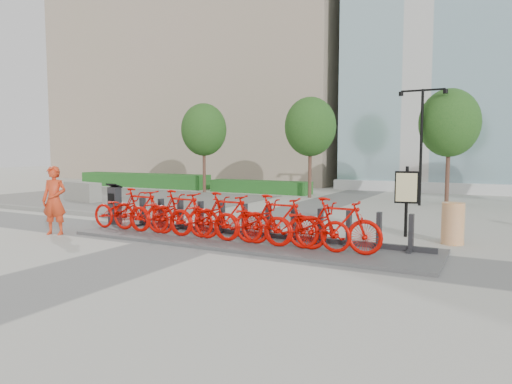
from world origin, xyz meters
The scene contains 27 objects.
ground centered at (0.00, 0.00, 0.00)m, with size 120.00×120.00×0.00m, color #A3A297.
tan_building centered at (-16.00, 26.00, 15.00)m, with size 26.00×16.00×30.00m, color tan.
gravel_patch centered at (-10.00, 7.00, 0.01)m, with size 14.00×14.00×0.00m, color slate.
curb centered at (-10.00, 1.90, 0.07)m, with size 14.00×0.25×0.15m, color gray.
hedge_a centered at (-14.00, 13.50, 0.45)m, with size 10.00×1.40×0.90m, color #286F2C.
hedge_b centered at (-5.00, 13.20, 0.35)m, with size 6.00×1.20×0.70m, color #286F2C.
tree_0 centered at (-8.00, 12.00, 3.59)m, with size 2.60×2.60×5.10m.
tree_1 centered at (-1.50, 12.00, 3.59)m, with size 2.60×2.60×5.10m.
tree_2 centered at (5.00, 12.00, 3.59)m, with size 2.60×2.60×5.10m.
streetlamp centered at (4.00, 11.00, 3.13)m, with size 2.00×0.20×5.00m.
dock_pad centered at (1.30, 0.30, 0.04)m, with size 9.60×2.40×0.08m, color #4C4C4C.
dock_rail_posts centered at (1.36, 0.77, 0.51)m, with size 8.02×0.50×0.85m, color #252528, non-canonical shape.
bike_0 centered at (-2.60, -0.05, 0.63)m, with size 0.73×2.10×1.10m, color #BC0600.
bike_1 centered at (-1.88, -0.05, 0.69)m, with size 0.58×2.04×1.23m, color #BC0600.
bike_2 centered at (-1.16, -0.05, 0.63)m, with size 0.73×2.10×1.10m, color #BC0600.
bike_3 centered at (-0.44, -0.05, 0.69)m, with size 0.58×2.04×1.23m, color #BC0600.
bike_4 centered at (0.28, -0.05, 0.63)m, with size 0.73×2.10×1.10m, color #BC0600.
bike_5 centered at (1.00, -0.05, 0.69)m, with size 0.58×2.04×1.23m, color #BC0600.
bike_6 centered at (1.72, -0.05, 0.63)m, with size 0.73×2.10×1.10m, color #BC0600.
bike_7 centered at (2.44, -0.05, 0.69)m, with size 0.58×2.04×1.23m, color #BC0600.
bike_8 centered at (3.16, -0.05, 0.63)m, with size 0.73×2.10×1.10m, color #BC0600.
bike_9 centered at (3.88, -0.05, 0.69)m, with size 0.58×2.04×1.23m, color #BC0600.
kiosk centered at (-3.51, 0.60, 0.69)m, with size 0.40×0.34×1.28m.
worker_red centered at (-3.98, -1.21, 0.97)m, with size 0.71×0.46×1.94m, color red.
construction_barrel centered at (6.04, 2.61, 0.53)m, with size 0.55×0.55×1.05m, color #DC6E00.
jersey_barrier centered at (-10.41, 5.33, 0.45)m, with size 2.33×0.63×0.90m, color gray.
map_sign centered at (4.81, 3.08, 1.28)m, with size 0.64×0.21×1.94m.
Camera 1 is at (7.02, -9.76, 2.32)m, focal length 32.00 mm.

